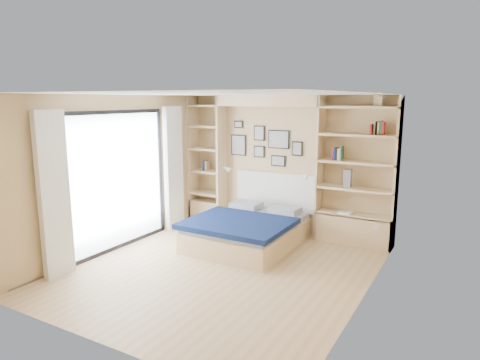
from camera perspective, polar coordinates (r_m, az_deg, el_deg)
The scene contains 8 objects.
ground at distance 6.35m, azimuth -2.31°, elevation -11.77°, with size 4.50×4.50×0.00m, color tan.
room_shell at distance 7.50m, azimuth 1.23°, elevation 0.34°, with size 4.50×4.50×4.50m.
bed at distance 7.27m, azimuth 1.07°, elevation -6.57°, with size 1.63×2.13×1.07m.
photo_gallery at distance 8.08m, azimuth 3.20°, elevation 4.85°, with size 1.48×0.02×0.82m.
reading_lamps at distance 7.88m, azimuth 3.43°, elevation 1.01°, with size 1.92×0.12×0.15m.
shelf_decor at distance 7.37m, azimuth 13.42°, elevation 4.71°, with size 3.46×0.23×2.03m.
deck at distance 8.70m, azimuth -23.06°, elevation -6.37°, with size 3.20×4.00×0.05m, color brown.
deck_chair at distance 8.40m, azimuth -18.95°, elevation -4.08°, with size 0.51×0.80×0.77m.
Camera 1 is at (3.10, -4.98, 2.43)m, focal length 32.00 mm.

